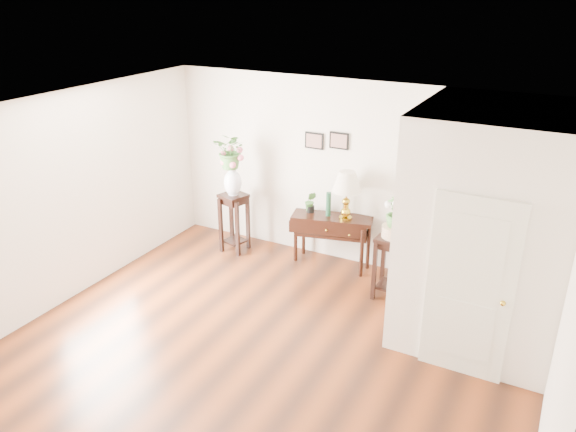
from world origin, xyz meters
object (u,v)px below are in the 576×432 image
Objects in this scene: table_lamp at (346,197)px; plant_stand_b at (392,267)px; plant_stand_a at (234,223)px; console_table at (332,241)px.

plant_stand_b is at bearing -28.51° from table_lamp.
plant_stand_a is at bearing -171.81° from table_lamp.
table_lamp is at bearing 8.19° from plant_stand_a.
console_table is at bearing 180.00° from table_lamp.
plant_stand_b is at bearing -4.87° from plant_stand_a.
plant_stand_b is at bearing -37.61° from console_table.
plant_stand_a is at bearing 175.13° from plant_stand_b.
console_table is 1.33× the size of plant_stand_b.
plant_stand_a is 2.70m from plant_stand_b.
console_table is at bearing 156.24° from plant_stand_b.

